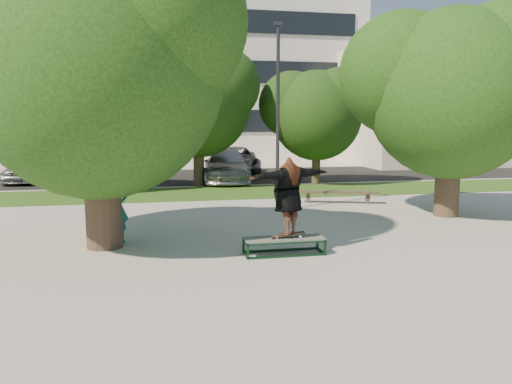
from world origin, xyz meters
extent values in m
plane|color=#9E9B91|center=(0.00, 0.00, 0.00)|extent=(120.00, 120.00, 0.00)
cube|color=#254E16|center=(1.00, 9.50, 0.01)|extent=(30.00, 4.00, 0.02)
cube|color=black|center=(0.00, 16.00, 0.01)|extent=(40.00, 8.00, 0.01)
cylinder|color=#38281E|center=(-4.20, 1.00, 1.60)|extent=(0.84, 0.84, 3.20)
sphere|color=#19340E|center=(-4.20, 1.00, 4.07)|extent=(5.80, 5.80, 5.80)
sphere|color=#19340E|center=(-5.65, 1.87, 4.79)|extent=(4.35, 4.35, 4.35)
sphere|color=#19340E|center=(-2.90, 0.42, 5.08)|extent=(4.06, 4.06, 4.06)
cylinder|color=#38281E|center=(6.00, 3.00, 1.50)|extent=(0.76, 0.76, 3.00)
sphere|color=#19340E|center=(6.00, 3.00, 3.78)|extent=(5.20, 5.20, 5.20)
sphere|color=#19340E|center=(4.70, 3.78, 4.43)|extent=(3.90, 3.90, 3.90)
sphere|color=#19340E|center=(7.17, 2.48, 4.69)|extent=(3.64, 3.64, 3.64)
cylinder|color=#38281E|center=(-6.50, 11.00, 1.40)|extent=(0.44, 0.44, 2.80)
sphere|color=black|center=(-6.50, 11.00, 3.46)|extent=(4.40, 4.40, 4.40)
sphere|color=black|center=(-7.60, 11.66, 4.01)|extent=(3.30, 3.30, 3.30)
sphere|color=black|center=(-5.51, 10.56, 4.23)|extent=(3.08, 3.08, 3.08)
cylinder|color=#38281E|center=(-1.00, 12.00, 1.50)|extent=(0.50, 0.50, 3.00)
sphere|color=black|center=(-1.00, 12.00, 3.72)|extent=(4.80, 4.80, 4.80)
sphere|color=black|center=(-2.20, 12.72, 4.32)|extent=(3.60, 3.60, 3.60)
sphere|color=black|center=(0.08, 11.52, 4.56)|extent=(3.36, 3.36, 3.36)
cylinder|color=#38281E|center=(4.50, 11.50, 1.30)|extent=(0.40, 0.40, 2.60)
sphere|color=black|center=(4.50, 11.50, 3.23)|extent=(4.20, 4.20, 4.20)
sphere|color=black|center=(3.45, 12.13, 3.75)|extent=(3.15, 3.15, 3.15)
sphere|color=black|center=(5.45, 11.08, 3.96)|extent=(2.94, 2.94, 2.94)
cylinder|color=#2D2D30|center=(1.00, 5.00, 3.00)|extent=(0.12, 0.12, 6.00)
cube|color=#2D2D30|center=(1.00, 5.00, 6.05)|extent=(0.25, 0.15, 0.12)
cube|color=silver|center=(-2.00, 32.00, 8.00)|extent=(30.00, 14.00, 16.00)
cube|color=black|center=(-2.00, 24.94, 3.00)|extent=(27.60, 0.12, 1.60)
cube|color=black|center=(-2.00, 24.94, 6.50)|extent=(27.60, 0.12, 1.60)
cube|color=black|center=(-2.00, 24.94, 10.00)|extent=(27.60, 0.12, 1.60)
cube|color=beige|center=(18.00, 22.00, 4.00)|extent=(15.00, 10.00, 8.00)
cube|color=#475147|center=(-0.20, -0.46, 0.36)|extent=(1.80, 0.60, 0.03)
cylinder|color=white|center=(-0.38, -0.54, 0.40)|extent=(0.06, 0.03, 0.06)
cylinder|color=white|center=(-0.38, -0.38, 0.40)|extent=(0.06, 0.03, 0.06)
cylinder|color=white|center=(0.16, -0.54, 0.40)|extent=(0.06, 0.03, 0.06)
cylinder|color=white|center=(0.16, -0.38, 0.40)|extent=(0.06, 0.03, 0.06)
cube|color=black|center=(-0.11, -0.46, 0.44)|extent=(0.78, 0.20, 0.10)
imported|color=#4F3F21|center=(-0.11, -0.46, 1.32)|extent=(2.19, 1.34, 1.73)
imported|color=#19625D|center=(-3.95, 1.37, 0.89)|extent=(0.74, 0.58, 1.78)
cube|color=#453B29|center=(2.51, 6.34, 0.20)|extent=(0.19, 0.19, 0.39)
cube|color=#453B29|center=(4.54, 5.66, 0.20)|extent=(0.19, 0.19, 0.39)
cube|color=#453B29|center=(3.52, 6.00, 0.41)|extent=(2.90, 1.30, 0.08)
imported|color=#B9B9BE|center=(-9.00, 15.11, 0.69)|extent=(2.11, 4.24, 1.39)
imported|color=black|center=(-4.05, 15.71, 0.70)|extent=(1.97, 4.37, 1.39)
imported|color=#4E4F53|center=(1.40, 16.34, 0.77)|extent=(3.24, 5.85, 1.55)
imported|color=#9D9DA2|center=(0.50, 13.50, 0.78)|extent=(2.78, 5.57, 1.55)
camera|label=1|loc=(-2.99, -11.02, 2.95)|focal=35.00mm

